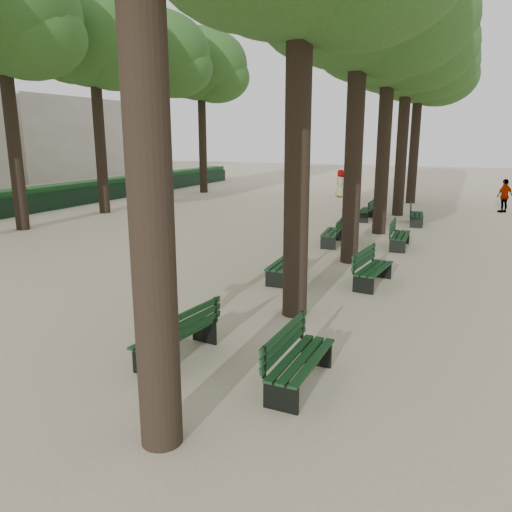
% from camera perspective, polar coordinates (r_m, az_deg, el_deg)
% --- Properties ---
extents(ground, '(120.00, 120.00, 0.00)m').
position_cam_1_polar(ground, '(8.98, -11.47, -11.27)').
color(ground, beige).
rests_on(ground, ground).
extents(tree_central_3, '(6.00, 6.00, 9.95)m').
position_cam_1_polar(tree_central_3, '(20.27, 15.15, 24.29)').
color(tree_central_3, '#33261C').
rests_on(tree_central_3, ground).
extents(tree_central_4, '(6.00, 6.00, 9.95)m').
position_cam_1_polar(tree_central_4, '(25.14, 17.04, 21.99)').
color(tree_central_4, '#33261C').
rests_on(tree_central_4, ground).
extents(tree_central_5, '(6.00, 6.00, 9.95)m').
position_cam_1_polar(tree_central_5, '(30.05, 18.28, 20.43)').
color(tree_central_5, '#33261C').
rests_on(tree_central_5, ground).
extents(tree_far_3, '(6.00, 6.00, 10.45)m').
position_cam_1_polar(tree_far_3, '(26.19, -18.18, 22.64)').
color(tree_far_3, '#33261C').
rests_on(tree_far_3, ground).
extents(tree_far_4, '(6.00, 6.00, 10.45)m').
position_cam_1_polar(tree_far_4, '(30.12, -11.42, 21.75)').
color(tree_far_4, '#33261C').
rests_on(tree_far_4, ground).
extents(tree_far_5, '(6.00, 6.00, 10.45)m').
position_cam_1_polar(tree_far_5, '(34.33, -6.33, 20.88)').
color(tree_far_5, '#33261C').
rests_on(tree_far_5, ground).
extents(bench_left_0, '(0.80, 1.86, 0.92)m').
position_cam_1_polar(bench_left_0, '(8.79, -9.03, -9.79)').
color(bench_left_0, black).
rests_on(bench_left_0, ground).
extents(bench_left_1, '(0.67, 1.83, 0.92)m').
position_cam_1_polar(bench_left_1, '(13.28, 3.27, -1.55)').
color(bench_left_1, black).
rests_on(bench_left_1, ground).
extents(bench_left_2, '(0.76, 1.85, 0.92)m').
position_cam_1_polar(bench_left_2, '(17.71, 8.65, 2.15)').
color(bench_left_2, black).
rests_on(bench_left_2, ground).
extents(bench_left_3, '(0.60, 1.81, 0.92)m').
position_cam_1_polar(bench_left_3, '(23.25, 12.39, 4.70)').
color(bench_left_3, black).
rests_on(bench_left_3, ground).
extents(bench_right_0, '(0.61, 1.81, 0.92)m').
position_cam_1_polar(bench_right_0, '(7.80, 5.11, -12.82)').
color(bench_right_0, black).
rests_on(bench_right_0, ground).
extents(bench_right_1, '(0.76, 1.85, 0.92)m').
position_cam_1_polar(bench_right_1, '(13.09, 13.24, -2.12)').
color(bench_right_1, black).
rests_on(bench_right_1, ground).
extents(bench_right_2, '(0.65, 1.82, 0.92)m').
position_cam_1_polar(bench_right_2, '(17.68, 16.11, 1.75)').
color(bench_right_2, black).
rests_on(bench_right_2, ground).
extents(bench_right_3, '(0.78, 1.85, 0.92)m').
position_cam_1_polar(bench_right_3, '(22.55, 17.86, 4.09)').
color(bench_right_3, black).
rests_on(bench_right_3, ground).
extents(man_with_map, '(0.62, 0.67, 1.64)m').
position_cam_1_polar(man_with_map, '(9.33, -10.47, -4.84)').
color(man_with_map, black).
rests_on(man_with_map, ground).
extents(pedestrian_c, '(0.92, 0.93, 1.67)m').
position_cam_1_polar(pedestrian_c, '(27.82, 26.54, 6.18)').
color(pedestrian_c, '#262628').
rests_on(pedestrian_c, ground).
extents(pedestrian_d, '(0.86, 0.79, 1.70)m').
position_cam_1_polar(pedestrian_d, '(31.70, 9.63, 8.17)').
color(pedestrian_d, '#262628').
rests_on(pedestrian_d, ground).
extents(pedestrian_a, '(0.91, 0.77, 1.76)m').
position_cam_1_polar(pedestrian_a, '(28.94, 10.58, 7.69)').
color(pedestrian_a, '#262628').
rests_on(pedestrian_a, ground).
extents(fence, '(0.08, 42.00, 0.90)m').
position_cam_1_polar(fence, '(26.70, -24.66, 5.28)').
color(fence, black).
rests_on(fence, ground).
extents(hedge, '(1.20, 42.00, 1.20)m').
position_cam_1_polar(hedge, '(27.20, -25.68, 5.63)').
color(hedge, '#184620').
rests_on(hedge, ground).
extents(building_far, '(12.00, 16.00, 7.00)m').
position_cam_1_polar(building_far, '(52.62, -22.86, 12.29)').
color(building_far, '#B7B2A3').
rests_on(building_far, ground).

